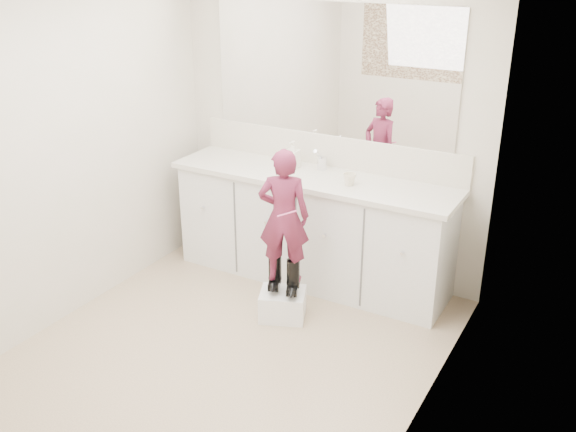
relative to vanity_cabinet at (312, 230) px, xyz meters
The scene contains 17 objects.
floor 1.30m from the vanity_cabinet, 90.00° to the right, with size 3.00×3.00×0.00m, color #896F59.
wall_back 0.82m from the vanity_cabinet, 90.00° to the left, with size 2.60×2.60×0.00m, color beige.
wall_front 2.83m from the vanity_cabinet, 90.00° to the right, with size 2.60×2.60×0.00m, color beige.
wall_left 1.95m from the vanity_cabinet, 136.70° to the right, with size 3.00×3.00×0.00m, color beige.
wall_right 1.95m from the vanity_cabinet, 43.30° to the right, with size 3.00×3.00×0.00m, color beige.
vanity_cabinet is the anchor object (origin of this frame).
countertop 0.45m from the vanity_cabinet, 90.00° to the right, with size 2.28×0.58×0.04m, color beige.
backsplash 0.64m from the vanity_cabinet, 90.00° to the left, with size 2.28×0.03×0.25m, color beige.
mirror 1.24m from the vanity_cabinet, 90.00° to the left, with size 2.00×0.02×1.00m, color white.
faucet 0.54m from the vanity_cabinet, 90.00° to the left, with size 0.08×0.08×0.10m, color silver.
cup 0.62m from the vanity_cabinet, 12.51° to the right, with size 0.10×0.10×0.09m, color beige.
soap_bottle 0.62m from the vanity_cabinet, 162.30° to the left, with size 0.10×0.10×0.22m, color white.
step_stool 0.73m from the vanity_cabinet, 81.44° to the right, with size 0.32×0.27×0.21m, color white.
boot_left 0.63m from the vanity_cabinet, 88.00° to the right, with size 0.10×0.18×0.27m, color black, non-canonical shape.
boot_right 0.65m from the vanity_cabinet, 74.59° to the right, with size 0.10×0.18×0.27m, color black, non-canonical shape.
toddler 0.73m from the vanity_cabinet, 81.17° to the right, with size 0.35×0.23×0.97m, color #A4325A.
toothbrush 0.84m from the vanity_cabinet, 76.66° to the right, with size 0.01×0.01×0.14m, color #EC5B9A.
Camera 1 is at (2.12, -2.93, 2.51)m, focal length 40.00 mm.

